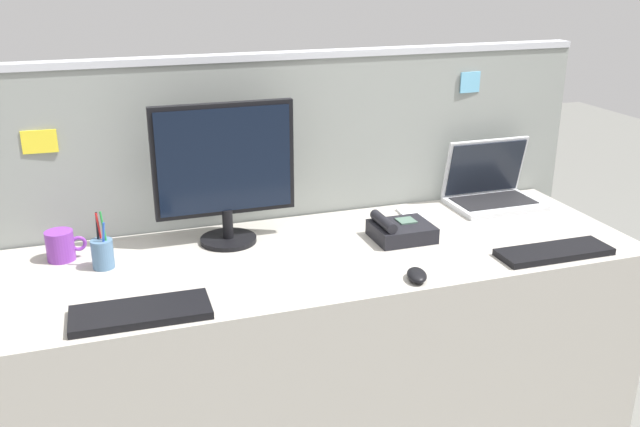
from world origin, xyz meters
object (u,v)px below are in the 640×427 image
object	(u,v)px
cell_phone_white_slab	(412,215)
coffee_mug	(61,246)
computer_mouse_right_hand	(417,275)
pen_cup	(103,253)
desktop_monitor	(225,167)
keyboard_main	(141,312)
desk_phone	(400,230)
laptop	(490,188)
keyboard_spare	(554,252)

from	to	relation	value
cell_phone_white_slab	coffee_mug	world-z (taller)	coffee_mug
computer_mouse_right_hand	cell_phone_white_slab	bearing A→B (deg)	82.43
pen_cup	computer_mouse_right_hand	bearing A→B (deg)	-23.96
pen_cup	desktop_monitor	bearing A→B (deg)	12.78
keyboard_main	computer_mouse_right_hand	bearing A→B (deg)	-0.99
desktop_monitor	desk_phone	distance (m)	0.64
desk_phone	coffee_mug	size ratio (longest dim) A/B	1.59
laptop	desk_phone	xyz separation A→B (m)	(-0.50, -0.23, -0.03)
keyboard_spare	computer_mouse_right_hand	xyz separation A→B (m)	(-0.51, -0.03, 0.01)
desk_phone	coffee_mug	world-z (taller)	coffee_mug
computer_mouse_right_hand	pen_cup	size ratio (longest dim) A/B	0.54
desktop_monitor	laptop	size ratio (longest dim) A/B	1.38
coffee_mug	computer_mouse_right_hand	bearing A→B (deg)	-26.37
desk_phone	cell_phone_white_slab	distance (m)	0.24
pen_cup	coffee_mug	distance (m)	0.17
desktop_monitor	cell_phone_white_slab	xyz separation A→B (m)	(0.71, 0.02, -0.26)
keyboard_main	keyboard_spare	xyz separation A→B (m)	(1.33, -0.01, 0.00)
desktop_monitor	coffee_mug	size ratio (longest dim) A/B	3.79
desk_phone	keyboard_spare	size ratio (longest dim) A/B	0.52
desktop_monitor	laptop	world-z (taller)	desktop_monitor
laptop	pen_cup	distance (m)	1.50
keyboard_spare	computer_mouse_right_hand	size ratio (longest dim) A/B	3.87
keyboard_spare	keyboard_main	bearing A→B (deg)	-179.71
desk_phone	pen_cup	xyz separation A→B (m)	(-0.99, 0.08, 0.02)
keyboard_main	computer_mouse_right_hand	distance (m)	0.82
desktop_monitor	keyboard_spare	bearing A→B (deg)	-25.06
keyboard_main	computer_mouse_right_hand	xyz separation A→B (m)	(0.82, -0.03, 0.01)
pen_cup	cell_phone_white_slab	world-z (taller)	pen_cup
keyboard_main	laptop	bearing A→B (deg)	21.63
coffee_mug	desktop_monitor	bearing A→B (deg)	-1.43
pen_cup	coffee_mug	bearing A→B (deg)	139.18
keyboard_spare	coffee_mug	distance (m)	1.61
desk_phone	pen_cup	distance (m)	0.99
computer_mouse_right_hand	coffee_mug	distance (m)	1.14
desk_phone	pen_cup	size ratio (longest dim) A/B	1.08
laptop	keyboard_main	world-z (taller)	laptop
desktop_monitor	coffee_mug	bearing A→B (deg)	178.57
cell_phone_white_slab	laptop	bearing A→B (deg)	10.63
desktop_monitor	keyboard_main	distance (m)	0.62
laptop	cell_phone_white_slab	xyz separation A→B (m)	(-0.36, -0.04, -0.06)
laptop	cell_phone_white_slab	size ratio (longest dim) A/B	2.24
keyboard_spare	desktop_monitor	bearing A→B (deg)	155.45
desktop_monitor	pen_cup	xyz separation A→B (m)	(-0.42, -0.09, -0.21)
desk_phone	cell_phone_white_slab	xyz separation A→B (m)	(0.14, 0.19, -0.03)
desk_phone	keyboard_main	bearing A→B (deg)	-162.45
laptop	cell_phone_white_slab	distance (m)	0.37
desktop_monitor	keyboard_main	bearing A→B (deg)	-126.10
laptop	keyboard_main	xyz separation A→B (m)	(-1.41, -0.52, -0.05)
cell_phone_white_slab	coffee_mug	xyz separation A→B (m)	(-1.26, -0.01, 0.04)
cell_phone_white_slab	coffee_mug	size ratio (longest dim) A/B	1.22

